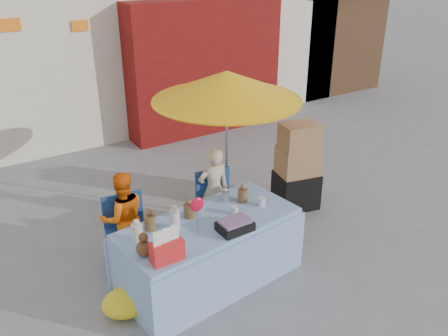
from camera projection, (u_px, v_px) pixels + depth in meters
ground at (228, 268)px, 5.64m from camera, size 80.00×80.00×0.00m
market_table at (209, 251)px, 5.27m from camera, size 2.13×1.17×1.23m
chair_left at (130, 246)px, 5.61m from camera, size 0.53×0.52×0.85m
chair_right at (219, 216)px, 6.23m from camera, size 0.53×0.52×0.85m
vendor_orange at (123, 217)px, 5.58m from camera, size 0.61×0.50×1.16m
vendor_beige at (214, 190)px, 6.19m from camera, size 0.46×0.33×1.17m
umbrella at (227, 86)px, 5.89m from camera, size 1.90×1.90×2.09m
box_stack at (297, 169)px, 6.74m from camera, size 0.67×0.59×1.29m
tarp_bundle at (129, 301)px, 4.93m from camera, size 0.70×0.63×0.26m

